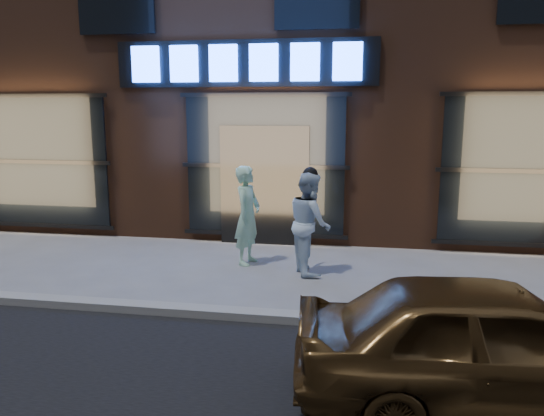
# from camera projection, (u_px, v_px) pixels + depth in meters

# --- Properties ---
(ground) EXTENTS (90.00, 90.00, 0.00)m
(ground) POSITION_uv_depth(u_px,v_px,m) (211.00, 317.00, 7.10)
(ground) COLOR slate
(ground) RESTS_ON ground
(curb) EXTENTS (60.00, 0.25, 0.12)m
(curb) POSITION_uv_depth(u_px,v_px,m) (211.00, 312.00, 7.09)
(curb) COLOR gray
(curb) RESTS_ON ground
(storefront_building) EXTENTS (30.20, 8.28, 10.30)m
(storefront_building) POSITION_uv_depth(u_px,v_px,m) (293.00, 14.00, 13.87)
(storefront_building) COLOR #54301E
(storefront_building) RESTS_ON ground
(man_bowtie) EXTENTS (0.54, 0.71, 1.76)m
(man_bowtie) POSITION_uv_depth(u_px,v_px,m) (248.00, 215.00, 9.37)
(man_bowtie) COLOR #BEF9CF
(man_bowtie) RESTS_ON ground
(man_cap) EXTENTS (0.91, 1.01, 1.72)m
(man_cap) POSITION_uv_depth(u_px,v_px,m) (310.00, 223.00, 8.85)
(man_cap) COLOR silver
(man_cap) RESTS_ON ground
(gold_sedan) EXTENTS (3.80, 1.83, 1.25)m
(gold_sedan) POSITION_uv_depth(u_px,v_px,m) (495.00, 344.00, 4.85)
(gold_sedan) COLOR brown
(gold_sedan) RESTS_ON ground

